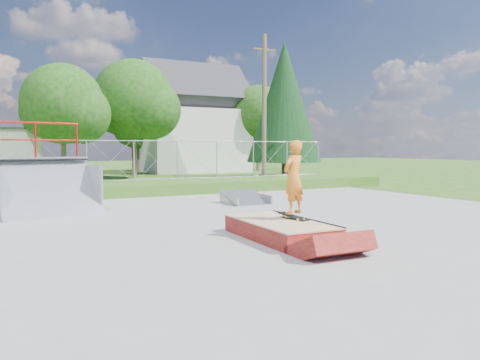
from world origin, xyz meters
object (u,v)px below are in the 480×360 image
object	(u,v)px
grind_box	(280,230)
skater	(294,181)
flat_bank_ramp	(246,198)
quarter_pipe	(46,168)

from	to	relation	value
grind_box	skater	bearing A→B (deg)	10.94
flat_bank_ramp	skater	distance (m)	6.24
grind_box	flat_bank_ramp	distance (m)	6.35
flat_bank_ramp	skater	xyz separation A→B (m)	(-1.95, -5.83, 1.05)
grind_box	quarter_pipe	distance (m)	7.64
grind_box	skater	distance (m)	1.13
grind_box	skater	xyz separation A→B (m)	(0.40, 0.07, 1.05)
grind_box	quarter_pipe	size ratio (longest dim) A/B	1.02
quarter_pipe	skater	distance (m)	7.72
skater	quarter_pipe	bearing A→B (deg)	-74.48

